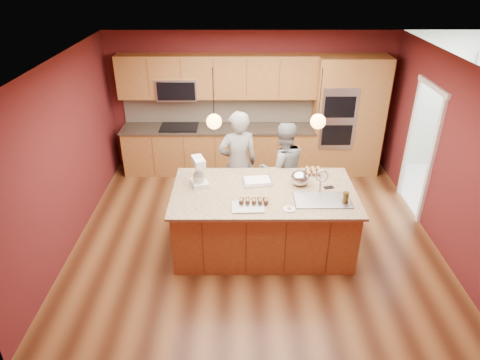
{
  "coord_description": "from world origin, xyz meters",
  "views": [
    {
      "loc": [
        -0.24,
        -5.6,
        3.96
      ],
      "look_at": [
        -0.23,
        -0.1,
        1.01
      ],
      "focal_mm": 32.0,
      "sensor_mm": 36.0,
      "label": 1
    }
  ],
  "objects_px": {
    "person_left": "(238,164)",
    "person_right": "(282,169)",
    "stand_mixer": "(199,173)",
    "island": "(264,219)",
    "mixing_bowl": "(300,178)"
  },
  "relations": [
    {
      "from": "person_left",
      "to": "person_right",
      "type": "xyz_separation_m",
      "value": [
        0.73,
        0.0,
        -0.09
      ]
    },
    {
      "from": "person_left",
      "to": "stand_mixer",
      "type": "distance_m",
      "value": 0.98
    },
    {
      "from": "person_left",
      "to": "island",
      "type": "bearing_deg",
      "value": 96.97
    },
    {
      "from": "person_right",
      "to": "stand_mixer",
      "type": "height_order",
      "value": "person_right"
    },
    {
      "from": "island",
      "to": "person_left",
      "type": "distance_m",
      "value": 1.14
    },
    {
      "from": "island",
      "to": "mixing_bowl",
      "type": "xyz_separation_m",
      "value": [
        0.51,
        0.19,
        0.58
      ]
    },
    {
      "from": "person_right",
      "to": "stand_mixer",
      "type": "bearing_deg",
      "value": 18.6
    },
    {
      "from": "stand_mixer",
      "to": "mixing_bowl",
      "type": "distance_m",
      "value": 1.46
    },
    {
      "from": "person_left",
      "to": "person_right",
      "type": "height_order",
      "value": "person_left"
    },
    {
      "from": "stand_mixer",
      "to": "mixing_bowl",
      "type": "height_order",
      "value": "stand_mixer"
    },
    {
      "from": "person_right",
      "to": "mixing_bowl",
      "type": "distance_m",
      "value": 0.85
    },
    {
      "from": "island",
      "to": "stand_mixer",
      "type": "xyz_separation_m",
      "value": [
        -0.94,
        0.21,
        0.65
      ]
    },
    {
      "from": "person_left",
      "to": "stand_mixer",
      "type": "xyz_separation_m",
      "value": [
        -0.56,
        -0.78,
        0.24
      ]
    },
    {
      "from": "person_left",
      "to": "stand_mixer",
      "type": "height_order",
      "value": "person_left"
    },
    {
      "from": "island",
      "to": "person_right",
      "type": "height_order",
      "value": "person_right"
    }
  ]
}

